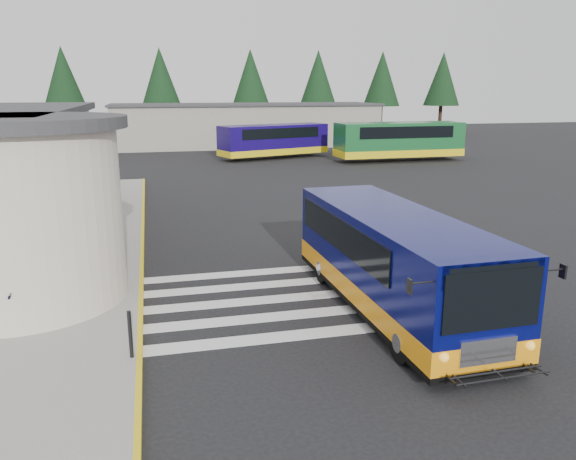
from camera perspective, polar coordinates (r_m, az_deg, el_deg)
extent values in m
plane|color=black|center=(16.36, -0.30, -5.92)|extent=(140.00, 140.00, 0.00)
cube|color=yellow|center=(19.74, -14.61, -2.60)|extent=(0.12, 34.00, 0.16)
cylinder|color=beige|center=(16.14, -25.72, 1.25)|extent=(5.20, 5.20, 4.50)
cylinder|color=#38383A|center=(15.84, -26.66, 9.74)|extent=(5.80, 5.80, 0.30)
cube|color=black|center=(20.62, -21.55, 0.93)|extent=(0.08, 1.20, 2.20)
cube|color=#38383A|center=(20.32, -20.53, 4.58)|extent=(1.20, 1.80, 0.12)
cube|color=silver|center=(13.37, 0.84, -10.64)|extent=(8.00, 0.55, 0.01)
cube|color=silver|center=(14.44, -0.38, -8.70)|extent=(8.00, 0.55, 0.01)
cube|color=silver|center=(15.52, -1.41, -7.03)|extent=(8.00, 0.55, 0.01)
cube|color=silver|center=(16.62, -2.31, -5.57)|extent=(8.00, 0.55, 0.01)
cube|color=silver|center=(17.74, -3.09, -4.30)|extent=(8.00, 0.55, 0.01)
cube|color=gray|center=(57.86, -4.31, 10.52)|extent=(26.00, 8.00, 4.00)
cube|color=#38383A|center=(57.76, -4.35, 12.60)|extent=(26.40, 8.40, 0.20)
cylinder|color=black|center=(65.60, -21.48, 9.85)|extent=(0.44, 0.44, 3.60)
cone|color=black|center=(65.50, -21.89, 14.20)|extent=(4.40, 4.40, 6.40)
cylinder|color=black|center=(65.07, -12.60, 10.45)|extent=(0.44, 0.44, 3.60)
cone|color=black|center=(64.97, -12.84, 14.85)|extent=(4.40, 4.40, 6.40)
cylinder|color=black|center=(66.08, -3.75, 10.81)|extent=(0.44, 0.44, 3.60)
cone|color=black|center=(65.98, -3.82, 15.14)|extent=(4.40, 4.40, 6.40)
cylinder|color=black|center=(67.94, 3.03, 10.91)|extent=(0.44, 0.44, 3.60)
cone|color=black|center=(67.84, 3.08, 15.13)|extent=(4.40, 4.40, 6.40)
cylinder|color=black|center=(70.66, 9.37, 10.87)|extent=(0.44, 0.44, 3.60)
cone|color=black|center=(70.57, 9.53, 14.92)|extent=(4.40, 4.40, 6.40)
cylinder|color=black|center=(74.15, 15.17, 10.72)|extent=(0.44, 0.44, 3.60)
cone|color=black|center=(74.06, 15.42, 14.57)|extent=(4.40, 4.40, 6.40)
cube|color=#060A4C|center=(14.65, 10.58, -2.53)|extent=(2.52, 8.44, 2.19)
cube|color=orange|center=(14.91, 10.43, -5.60)|extent=(2.55, 8.47, 0.52)
cube|color=black|center=(15.02, 10.38, -6.71)|extent=(2.54, 8.46, 0.21)
cube|color=black|center=(11.11, 20.07, -6.73)|extent=(2.05, 0.10, 1.17)
cube|color=silver|center=(11.49, 19.66, -11.53)|extent=(1.21, 0.08, 0.51)
cube|color=black|center=(14.74, 5.25, -0.45)|extent=(0.18, 6.15, 0.84)
cube|color=black|center=(15.71, 13.39, 0.13)|extent=(0.18, 6.15, 0.84)
cylinder|color=black|center=(12.24, 11.65, -11.12)|extent=(0.30, 0.90, 0.89)
cylinder|color=black|center=(13.24, 19.73, -9.70)|extent=(0.30, 0.90, 0.89)
cylinder|color=black|center=(16.72, 3.66, -3.87)|extent=(0.30, 0.90, 0.89)
cylinder|color=black|center=(17.46, 10.06, -3.28)|extent=(0.30, 0.90, 0.89)
cube|color=black|center=(10.29, 12.23, -5.61)|extent=(0.05, 0.17, 0.28)
cube|color=black|center=(12.09, 26.15, -3.78)|extent=(0.05, 0.17, 0.28)
imported|color=black|center=(14.43, -24.82, -5.99)|extent=(0.55, 0.68, 1.63)
imported|color=black|center=(14.32, -27.21, -6.01)|extent=(1.11, 1.12, 1.83)
cylinder|color=black|center=(12.28, -15.73, -10.17)|extent=(0.08, 0.08, 1.03)
cube|color=#140650|center=(46.98, -1.46, 9.22)|extent=(9.52, 5.28, 2.35)
cube|color=yellow|center=(47.07, -1.45, 8.07)|extent=(9.56, 5.32, 0.51)
cube|color=black|center=(46.93, -1.47, 9.90)|extent=(7.60, 4.70, 0.82)
cube|color=#165529|center=(46.07, 11.22, 9.06)|extent=(10.17, 2.99, 2.59)
cube|color=yellow|center=(46.17, 11.15, 7.77)|extent=(10.20, 3.03, 0.56)
cube|color=black|center=(46.02, 11.25, 9.83)|extent=(7.92, 3.01, 0.90)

